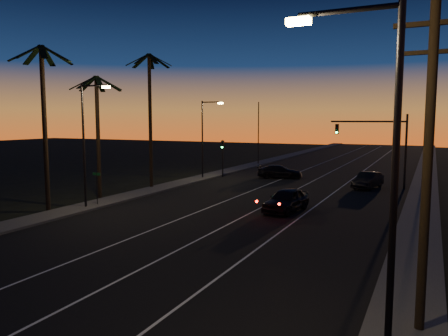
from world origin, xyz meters
The scene contains 21 objects.
road centered at (0.00, 30.00, 0.01)m, with size 20.00×170.00×0.01m, color black.
sidewalk_left centered at (-11.20, 30.00, 0.08)m, with size 2.40×170.00×0.16m, color #373734.
sidewalk_right centered at (11.20, 30.00, 0.08)m, with size 2.40×170.00×0.16m, color #373734.
lane_stripe_left centered at (-3.00, 30.00, 0.02)m, with size 0.12×160.00×0.01m, color silver.
lane_stripe_mid centered at (0.50, 30.00, 0.02)m, with size 0.12×160.00×0.01m, color silver.
lane_stripe_right centered at (4.00, 30.00, 0.02)m, with size 0.12×160.00×0.01m, color silver.
palm_near centered at (-12.60, 18.00, 7.07)m, with size 4.25×4.16×11.53m.
palm_mid centered at (-13.20, 24.00, 6.25)m, with size 4.25×4.16×10.03m.
palm_far centered at (-12.20, 30.00, 7.61)m, with size 4.25×4.16×12.53m.
streetlight_left_near centered at (-10.70, 20.00, 5.32)m, with size 2.55×0.26×9.00m.
streetlight_left_far centered at (-10.69, 38.00, 5.06)m, with size 2.55×0.26×8.50m.
streetlight_right_near centered at (10.70, 6.00, 5.32)m, with size 2.55×0.26×9.00m.
street_sign centered at (-10.80, 21.00, 1.66)m, with size 0.70×0.06×2.60m.
utility_pole centered at (11.60, 10.00, 5.32)m, with size 2.20×0.28×10.00m.
signal_mast centered at (7.14, 39.99, 4.78)m, with size 7.10×0.41×7.00m.
signal_post centered at (-9.50, 39.98, 2.89)m, with size 0.28×0.37×4.20m.
far_pole_left centered at (-11.00, 55.00, 4.50)m, with size 0.14×0.14×9.00m, color black.
far_pole_right centered at (11.00, 52.00, 4.50)m, with size 0.14×0.14×9.00m, color black.
lead_car centered at (2.55, 25.33, 0.83)m, with size 2.52×5.55×1.64m.
right_car centered at (6.35, 38.82, 0.77)m, with size 2.52×4.84×1.52m.
cross_car centered at (-3.50, 42.09, 0.73)m, with size 5.35×3.55×1.44m.
Camera 1 is at (11.69, -4.00, 6.49)m, focal length 35.00 mm.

